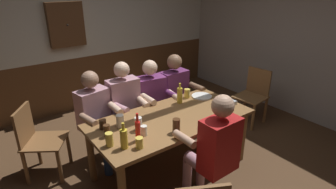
{
  "coord_description": "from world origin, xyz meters",
  "views": [
    {
      "loc": [
        -1.72,
        -2.23,
        2.2
      ],
      "look_at": [
        0.0,
        0.09,
        0.99
      ],
      "focal_mm": 29.58,
      "sensor_mm": 36.0,
      "label": 1
    }
  ],
  "objects_px": {
    "dining_table": "(171,124)",
    "pint_glass_8": "(107,131)",
    "chair_empty_near_left": "(253,94)",
    "bottle_3": "(227,108)",
    "pint_glass_0": "(120,121)",
    "pint_glass_6": "(109,139)",
    "pint_glass_4": "(187,93)",
    "wall_dart_cabinet": "(66,25)",
    "plate_0": "(202,96)",
    "bottle_2": "(124,138)",
    "person_1": "(126,105)",
    "pint_glass_1": "(103,124)",
    "pint_glass_5": "(144,131)",
    "person_3": "(177,91)",
    "pint_glass_3": "(139,143)",
    "person_4": "(214,147)",
    "table_candle": "(180,96)",
    "person_2": "(153,98)",
    "bottle_0": "(180,95)",
    "condiment_caddy": "(230,103)",
    "pint_glass_7": "(138,124)",
    "pint_glass_2": "(176,126)",
    "person_0": "(97,115)",
    "chair_empty_far_end": "(38,139)",
    "bottle_1": "(138,130)"
  },
  "relations": [
    {
      "from": "dining_table",
      "to": "pint_glass_8",
      "type": "bearing_deg",
      "value": 176.18
    },
    {
      "from": "person_1",
      "to": "pint_glass_4",
      "type": "relative_size",
      "value": 10.36
    },
    {
      "from": "person_3",
      "to": "person_2",
      "type": "bearing_deg",
      "value": -1.06
    },
    {
      "from": "person_4",
      "to": "bottle_0",
      "type": "bearing_deg",
      "value": 69.5
    },
    {
      "from": "chair_empty_far_end",
      "to": "pint_glass_7",
      "type": "bearing_deg",
      "value": 77.17
    },
    {
      "from": "pint_glass_4",
      "to": "pint_glass_8",
      "type": "xyz_separation_m",
      "value": [
        -1.29,
        -0.28,
        0.01
      ]
    },
    {
      "from": "person_1",
      "to": "pint_glass_6",
      "type": "bearing_deg",
      "value": 53.83
    },
    {
      "from": "dining_table",
      "to": "bottle_0",
      "type": "relative_size",
      "value": 7.04
    },
    {
      "from": "person_3",
      "to": "pint_glass_7",
      "type": "xyz_separation_m",
      "value": [
        -1.08,
        -0.72,
        0.12
      ]
    },
    {
      "from": "chair_empty_near_left",
      "to": "condiment_caddy",
      "type": "height_order",
      "value": "chair_empty_near_left"
    },
    {
      "from": "person_4",
      "to": "pint_glass_2",
      "type": "xyz_separation_m",
      "value": [
        -0.16,
        0.39,
        0.11
      ]
    },
    {
      "from": "pint_glass_1",
      "to": "pint_glass_2",
      "type": "relative_size",
      "value": 0.7
    },
    {
      "from": "pint_glass_0",
      "to": "pint_glass_5",
      "type": "bearing_deg",
      "value": -70.15
    },
    {
      "from": "wall_dart_cabinet",
      "to": "bottle_2",
      "type": "bearing_deg",
      "value": -98.49
    },
    {
      "from": "pint_glass_4",
      "to": "pint_glass_8",
      "type": "bearing_deg",
      "value": -167.67
    },
    {
      "from": "pint_glass_6",
      "to": "pint_glass_8",
      "type": "height_order",
      "value": "pint_glass_6"
    },
    {
      "from": "pint_glass_0",
      "to": "pint_glass_6",
      "type": "relative_size",
      "value": 0.97
    },
    {
      "from": "pint_glass_3",
      "to": "person_4",
      "type": "bearing_deg",
      "value": -31.38
    },
    {
      "from": "pint_glass_6",
      "to": "pint_glass_4",
      "type": "bearing_deg",
      "value": 18.65
    },
    {
      "from": "pint_glass_0",
      "to": "bottle_2",
      "type": "bearing_deg",
      "value": -112.29
    },
    {
      "from": "pint_glass_8",
      "to": "bottle_0",
      "type": "bearing_deg",
      "value": 10.71
    },
    {
      "from": "dining_table",
      "to": "plate_0",
      "type": "height_order",
      "value": "plate_0"
    },
    {
      "from": "person_4",
      "to": "wall_dart_cabinet",
      "type": "xyz_separation_m",
      "value": [
        -0.35,
        3.03,
        0.83
      ]
    },
    {
      "from": "table_candle",
      "to": "condiment_caddy",
      "type": "distance_m",
      "value": 0.66
    },
    {
      "from": "dining_table",
      "to": "chair_empty_far_end",
      "type": "bearing_deg",
      "value": 146.56
    },
    {
      "from": "person_3",
      "to": "bottle_2",
      "type": "height_order",
      "value": "person_3"
    },
    {
      "from": "person_1",
      "to": "pint_glass_5",
      "type": "bearing_deg",
      "value": 74.57
    },
    {
      "from": "pint_glass_1",
      "to": "chair_empty_far_end",
      "type": "bearing_deg",
      "value": 131.06
    },
    {
      "from": "plate_0",
      "to": "pint_glass_5",
      "type": "xyz_separation_m",
      "value": [
        -1.15,
        -0.38,
        0.05
      ]
    },
    {
      "from": "pint_glass_0",
      "to": "wall_dart_cabinet",
      "type": "xyz_separation_m",
      "value": [
        0.22,
        2.18,
        0.73
      ]
    },
    {
      "from": "person_2",
      "to": "bottle_2",
      "type": "bearing_deg",
      "value": 52.88
    },
    {
      "from": "person_0",
      "to": "chair_empty_far_end",
      "type": "distance_m",
      "value": 0.73
    },
    {
      "from": "person_1",
      "to": "person_4",
      "type": "height_order",
      "value": "person_4"
    },
    {
      "from": "chair_empty_near_left",
      "to": "bottle_3",
      "type": "xyz_separation_m",
      "value": [
        -1.28,
        -0.57,
        0.34
      ]
    },
    {
      "from": "bottle_3",
      "to": "wall_dart_cabinet",
      "type": "relative_size",
      "value": 0.35
    },
    {
      "from": "person_3",
      "to": "pint_glass_4",
      "type": "height_order",
      "value": "person_3"
    },
    {
      "from": "bottle_0",
      "to": "pint_glass_3",
      "type": "relative_size",
      "value": 2.44
    },
    {
      "from": "pint_glass_2",
      "to": "pint_glass_5",
      "type": "bearing_deg",
      "value": 152.97
    },
    {
      "from": "table_candle",
      "to": "pint_glass_4",
      "type": "relative_size",
      "value": 0.67
    },
    {
      "from": "plate_0",
      "to": "bottle_2",
      "type": "height_order",
      "value": "bottle_2"
    },
    {
      "from": "person_4",
      "to": "bottle_1",
      "type": "relative_size",
      "value": 4.22
    },
    {
      "from": "person_0",
      "to": "pint_glass_0",
      "type": "bearing_deg",
      "value": 84.4
    },
    {
      "from": "pint_glass_2",
      "to": "wall_dart_cabinet",
      "type": "distance_m",
      "value": 2.74
    },
    {
      "from": "chair_empty_near_left",
      "to": "pint_glass_5",
      "type": "distance_m",
      "value": 2.34
    },
    {
      "from": "pint_glass_2",
      "to": "pint_glass_8",
      "type": "height_order",
      "value": "pint_glass_2"
    },
    {
      "from": "person_0",
      "to": "pint_glass_6",
      "type": "bearing_deg",
      "value": 64.56
    },
    {
      "from": "person_1",
      "to": "person_2",
      "type": "bearing_deg",
      "value": -178.46
    },
    {
      "from": "person_3",
      "to": "pint_glass_5",
      "type": "relative_size",
      "value": 11.41
    },
    {
      "from": "pint_glass_3",
      "to": "pint_glass_6",
      "type": "bearing_deg",
      "value": 136.81
    },
    {
      "from": "pint_glass_1",
      "to": "pint_glass_5",
      "type": "distance_m",
      "value": 0.47
    }
  ]
}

